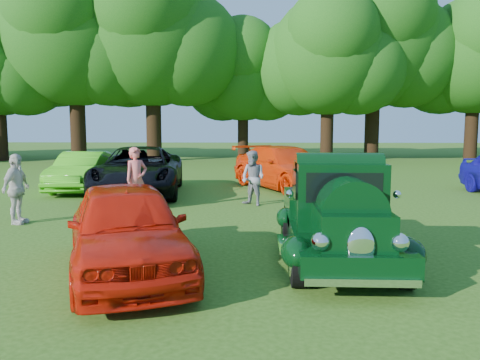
{
  "coord_description": "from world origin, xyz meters",
  "views": [
    {
      "loc": [
        -0.75,
        -7.51,
        2.21
      ],
      "look_at": [
        -1.17,
        2.29,
        1.1
      ],
      "focal_mm": 35.0,
      "sensor_mm": 36.0,
      "label": 1
    }
  ],
  "objects_px": {
    "back_car_orange": "(285,168)",
    "spectator_pink": "(137,179)",
    "back_car_lime": "(83,171)",
    "hero_pickup": "(336,217)",
    "spectator_white": "(16,189)",
    "back_car_black": "(139,171)",
    "spectator_grey": "(253,178)",
    "red_convertible": "(127,228)"
  },
  "relations": [
    {
      "from": "back_car_orange",
      "to": "spectator_pink",
      "type": "xyz_separation_m",
      "value": [
        -4.15,
        -4.72,
        0.08
      ]
    },
    {
      "from": "back_car_lime",
      "to": "back_car_orange",
      "type": "distance_m",
      "value": 7.15
    },
    {
      "from": "hero_pickup",
      "to": "spectator_white",
      "type": "xyz_separation_m",
      "value": [
        -6.83,
        2.59,
        0.09
      ]
    },
    {
      "from": "back_car_lime",
      "to": "back_car_orange",
      "type": "height_order",
      "value": "back_car_orange"
    },
    {
      "from": "back_car_black",
      "to": "back_car_orange",
      "type": "relative_size",
      "value": 1.07
    },
    {
      "from": "spectator_pink",
      "to": "back_car_orange",
      "type": "bearing_deg",
      "value": 5.84
    },
    {
      "from": "back_car_black",
      "to": "spectator_grey",
      "type": "distance_m",
      "value": 4.23
    },
    {
      "from": "back_car_black",
      "to": "spectator_white",
      "type": "xyz_separation_m",
      "value": [
        -1.6,
        -4.72,
        0.02
      ]
    },
    {
      "from": "red_convertible",
      "to": "back_car_black",
      "type": "xyz_separation_m",
      "value": [
        -1.94,
        8.2,
        0.09
      ]
    },
    {
      "from": "back_car_black",
      "to": "back_car_orange",
      "type": "height_order",
      "value": "back_car_black"
    },
    {
      "from": "hero_pickup",
      "to": "spectator_grey",
      "type": "height_order",
      "value": "hero_pickup"
    },
    {
      "from": "back_car_orange",
      "to": "spectator_white",
      "type": "bearing_deg",
      "value": -163.8
    },
    {
      "from": "hero_pickup",
      "to": "spectator_white",
      "type": "bearing_deg",
      "value": 159.24
    },
    {
      "from": "red_convertible",
      "to": "spectator_pink",
      "type": "bearing_deg",
      "value": 82.08
    },
    {
      "from": "red_convertible",
      "to": "back_car_orange",
      "type": "distance_m",
      "value": 10.33
    },
    {
      "from": "hero_pickup",
      "to": "back_car_lime",
      "type": "distance_m",
      "value": 11.14
    },
    {
      "from": "spectator_grey",
      "to": "red_convertible",
      "type": "bearing_deg",
      "value": -66.46
    },
    {
      "from": "red_convertible",
      "to": "back_car_orange",
      "type": "xyz_separation_m",
      "value": [
        2.93,
        9.91,
        0.07
      ]
    },
    {
      "from": "back_car_lime",
      "to": "spectator_grey",
      "type": "relative_size",
      "value": 2.64
    },
    {
      "from": "spectator_white",
      "to": "back_car_lime",
      "type": "bearing_deg",
      "value": 10.52
    },
    {
      "from": "spectator_grey",
      "to": "back_car_black",
      "type": "bearing_deg",
      "value": -167.61
    },
    {
      "from": "red_convertible",
      "to": "hero_pickup",
      "type": "bearing_deg",
      "value": -6.12
    },
    {
      "from": "back_car_orange",
      "to": "spectator_white",
      "type": "relative_size",
      "value": 3.27
    },
    {
      "from": "spectator_grey",
      "to": "spectator_white",
      "type": "height_order",
      "value": "spectator_white"
    },
    {
      "from": "back_car_orange",
      "to": "spectator_white",
      "type": "distance_m",
      "value": 9.12
    },
    {
      "from": "back_car_lime",
      "to": "red_convertible",
      "type": "bearing_deg",
      "value": -68.83
    },
    {
      "from": "back_car_lime",
      "to": "spectator_white",
      "type": "relative_size",
      "value": 2.54
    },
    {
      "from": "back_car_black",
      "to": "spectator_grey",
      "type": "bearing_deg",
      "value": -34.7
    },
    {
      "from": "spectator_grey",
      "to": "back_car_orange",
      "type": "bearing_deg",
      "value": 112.87
    },
    {
      "from": "hero_pickup",
      "to": "spectator_white",
      "type": "relative_size",
      "value": 2.61
    },
    {
      "from": "back_car_orange",
      "to": "back_car_lime",
      "type": "bearing_deg",
      "value": 157.41
    },
    {
      "from": "red_convertible",
      "to": "spectator_white",
      "type": "relative_size",
      "value": 2.52
    },
    {
      "from": "back_car_orange",
      "to": "back_car_black",
      "type": "bearing_deg",
      "value": 170.74
    },
    {
      "from": "hero_pickup",
      "to": "spectator_grey",
      "type": "distance_m",
      "value": 5.57
    },
    {
      "from": "spectator_pink",
      "to": "spectator_grey",
      "type": "distance_m",
      "value": 3.22
    },
    {
      "from": "back_car_lime",
      "to": "back_car_orange",
      "type": "xyz_separation_m",
      "value": [
        7.1,
        0.76,
        0.09
      ]
    },
    {
      "from": "hero_pickup",
      "to": "back_car_lime",
      "type": "relative_size",
      "value": 1.03
    },
    {
      "from": "spectator_pink",
      "to": "spectator_white",
      "type": "xyz_separation_m",
      "value": [
        -2.32,
        -1.71,
        -0.04
      ]
    },
    {
      "from": "red_convertible",
      "to": "back_car_black",
      "type": "distance_m",
      "value": 8.42
    },
    {
      "from": "spectator_pink",
      "to": "spectator_grey",
      "type": "xyz_separation_m",
      "value": [
        3.04,
        1.07,
        -0.07
      ]
    },
    {
      "from": "red_convertible",
      "to": "spectator_grey",
      "type": "bearing_deg",
      "value": 52.61
    },
    {
      "from": "red_convertible",
      "to": "back_car_lime",
      "type": "xyz_separation_m",
      "value": [
        -4.18,
        9.15,
        -0.02
      ]
    }
  ]
}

